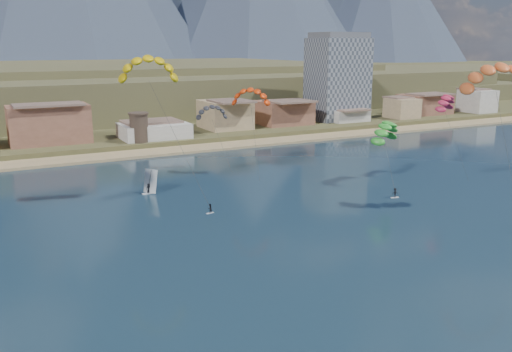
{
  "coord_description": "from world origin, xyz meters",
  "views": [
    {
      "loc": [
        -36.74,
        -37.76,
        29.13
      ],
      "look_at": [
        0.0,
        32.0,
        10.0
      ],
      "focal_mm": 37.68,
      "sensor_mm": 36.0,
      "label": 1
    }
  ],
  "objects_px": {
    "apartment_tower": "(338,77)",
    "kitesurfer_yellow": "(148,65)",
    "kitesurfer_orange": "(498,74)",
    "watchtower": "(139,127)",
    "windsurfer": "(149,186)",
    "kitesurfer_green": "(385,129)"
  },
  "relations": [
    {
      "from": "apartment_tower",
      "to": "kitesurfer_yellow",
      "type": "distance_m",
      "value": 115.85
    },
    {
      "from": "kitesurfer_orange",
      "to": "watchtower",
      "type": "bearing_deg",
      "value": 114.52
    },
    {
      "from": "kitesurfer_yellow",
      "to": "windsurfer",
      "type": "relative_size",
      "value": 6.01
    },
    {
      "from": "apartment_tower",
      "to": "kitesurfer_orange",
      "type": "height_order",
      "value": "apartment_tower"
    },
    {
      "from": "watchtower",
      "to": "kitesurfer_yellow",
      "type": "xyz_separation_m",
      "value": [
        -12.8,
        -54.9,
        19.39
      ]
    },
    {
      "from": "watchtower",
      "to": "windsurfer",
      "type": "height_order",
      "value": "watchtower"
    },
    {
      "from": "apartment_tower",
      "to": "watchtower",
      "type": "distance_m",
      "value": 82.02
    },
    {
      "from": "kitesurfer_orange",
      "to": "kitesurfer_yellow",
      "type": "bearing_deg",
      "value": 148.32
    },
    {
      "from": "kitesurfer_orange",
      "to": "kitesurfer_green",
      "type": "relative_size",
      "value": 1.72
    },
    {
      "from": "apartment_tower",
      "to": "kitesurfer_green",
      "type": "relative_size",
      "value": 1.93
    },
    {
      "from": "apartment_tower",
      "to": "kitesurfer_orange",
      "type": "distance_m",
      "value": 109.25
    },
    {
      "from": "kitesurfer_orange",
      "to": "windsurfer",
      "type": "distance_m",
      "value": 68.5
    },
    {
      "from": "apartment_tower",
      "to": "kitesurfer_green",
      "type": "xyz_separation_m",
      "value": [
        -44.24,
        -77.92,
        -5.93
      ]
    },
    {
      "from": "apartment_tower",
      "to": "kitesurfer_yellow",
      "type": "bearing_deg",
      "value": -143.41
    },
    {
      "from": "kitesurfer_yellow",
      "to": "kitesurfer_green",
      "type": "xyz_separation_m",
      "value": [
        48.56,
        -9.02,
        -13.87
      ]
    },
    {
      "from": "kitesurfer_green",
      "to": "windsurfer",
      "type": "relative_size",
      "value": 3.38
    },
    {
      "from": "windsurfer",
      "to": "watchtower",
      "type": "bearing_deg",
      "value": 76.28
    },
    {
      "from": "kitesurfer_orange",
      "to": "windsurfer",
      "type": "bearing_deg",
      "value": 143.3
    },
    {
      "from": "apartment_tower",
      "to": "windsurfer",
      "type": "height_order",
      "value": "apartment_tower"
    },
    {
      "from": "kitesurfer_yellow",
      "to": "windsurfer",
      "type": "height_order",
      "value": "kitesurfer_yellow"
    },
    {
      "from": "watchtower",
      "to": "windsurfer",
      "type": "bearing_deg",
      "value": -103.72
    },
    {
      "from": "kitesurfer_orange",
      "to": "kitesurfer_green",
      "type": "distance_m",
      "value": 26.92
    }
  ]
}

